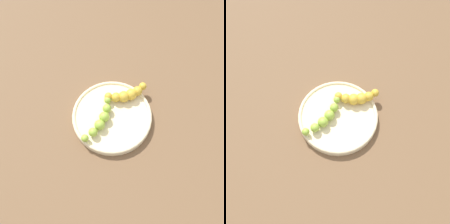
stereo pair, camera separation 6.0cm
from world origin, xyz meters
TOP-DOWN VIEW (x-y plane):
  - ground_plane at (0.00, 0.00)m, footprint 2.40×2.40m
  - fruit_bowl at (0.00, 0.00)m, footprint 0.22×0.22m
  - banana_green at (-0.03, 0.02)m, footprint 0.14×0.05m
  - banana_spotted at (0.07, -0.02)m, footprint 0.09×0.10m

SIDE VIEW (x-z plane):
  - ground_plane at x=0.00m, z-range 0.00..0.00m
  - fruit_bowl at x=0.00m, z-range 0.00..0.02m
  - banana_green at x=-0.03m, z-range 0.02..0.05m
  - banana_spotted at x=0.07m, z-range 0.02..0.05m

